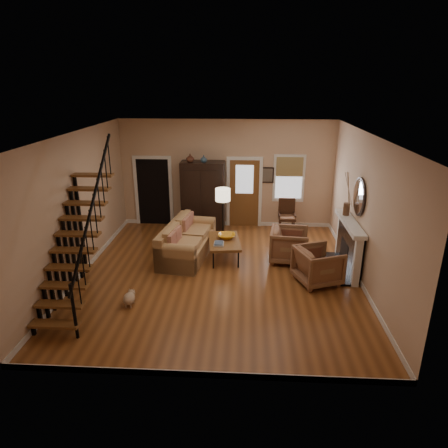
# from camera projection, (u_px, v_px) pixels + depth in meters

# --- Properties ---
(room) EXTENTS (7.00, 7.33, 3.30)m
(room) POSITION_uv_depth(u_px,v_px,m) (208.00, 194.00, 10.67)
(room) COLOR brown
(room) RESTS_ON ground
(staircase) EXTENTS (0.94, 2.80, 3.20)m
(staircase) POSITION_uv_depth(u_px,v_px,m) (74.00, 229.00, 7.89)
(staircase) COLOR brown
(staircase) RESTS_ON ground
(fireplace) EXTENTS (0.33, 1.95, 2.30)m
(fireplace) POSITION_uv_depth(u_px,v_px,m) (350.00, 241.00, 9.55)
(fireplace) COLOR black
(fireplace) RESTS_ON ground
(armoire) EXTENTS (1.30, 0.60, 2.10)m
(armoire) POSITION_uv_depth(u_px,v_px,m) (203.00, 196.00, 12.14)
(armoire) COLOR black
(armoire) RESTS_ON ground
(vase_a) EXTENTS (0.24, 0.24, 0.25)m
(vase_a) POSITION_uv_depth(u_px,v_px,m) (190.00, 158.00, 11.67)
(vase_a) COLOR #4C2619
(vase_a) RESTS_ON armoire
(vase_b) EXTENTS (0.20, 0.20, 0.21)m
(vase_b) POSITION_uv_depth(u_px,v_px,m) (204.00, 159.00, 11.65)
(vase_b) COLOR #334C60
(vase_b) RESTS_ON armoire
(sofa) EXTENTS (1.31, 2.44, 0.86)m
(sofa) POSITION_uv_depth(u_px,v_px,m) (187.00, 240.00, 10.40)
(sofa) COLOR #AF814F
(sofa) RESTS_ON ground
(coffee_table) EXTENTS (0.93, 1.41, 0.51)m
(coffee_table) POSITION_uv_depth(u_px,v_px,m) (224.00, 249.00, 10.32)
(coffee_table) COLOR brown
(coffee_table) RESTS_ON ground
(bowl) EXTENTS (0.45, 0.45, 0.11)m
(bowl) POSITION_uv_depth(u_px,v_px,m) (227.00, 236.00, 10.35)
(bowl) COLOR orange
(bowl) RESTS_ON coffee_table
(books) EXTENTS (0.24, 0.33, 0.06)m
(books) POSITION_uv_depth(u_px,v_px,m) (219.00, 243.00, 9.94)
(books) COLOR beige
(books) RESTS_ON coffee_table
(armchair_left) EXTENTS (1.19, 1.17, 0.84)m
(armchair_left) POSITION_uv_depth(u_px,v_px,m) (318.00, 266.00, 9.03)
(armchair_left) COLOR brown
(armchair_left) RESTS_ON ground
(armchair_right) EXTENTS (1.05, 1.03, 0.87)m
(armchair_right) POSITION_uv_depth(u_px,v_px,m) (289.00, 245.00, 10.11)
(armchair_right) COLOR brown
(armchair_right) RESTS_ON ground
(floor_lamp) EXTENTS (0.47, 0.47, 1.71)m
(floor_lamp) POSITION_uv_depth(u_px,v_px,m) (223.00, 220.00, 10.67)
(floor_lamp) COLOR black
(floor_lamp) RESTS_ON ground
(side_chair) EXTENTS (0.54, 0.54, 1.02)m
(side_chair) POSITION_uv_depth(u_px,v_px,m) (287.00, 216.00, 12.00)
(side_chair) COLOR #381F12
(side_chair) RESTS_ON ground
(dog) EXTENTS (0.24, 0.39, 0.28)m
(dog) POSITION_uv_depth(u_px,v_px,m) (129.00, 299.00, 8.18)
(dog) COLOR #CAAB8A
(dog) RESTS_ON ground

